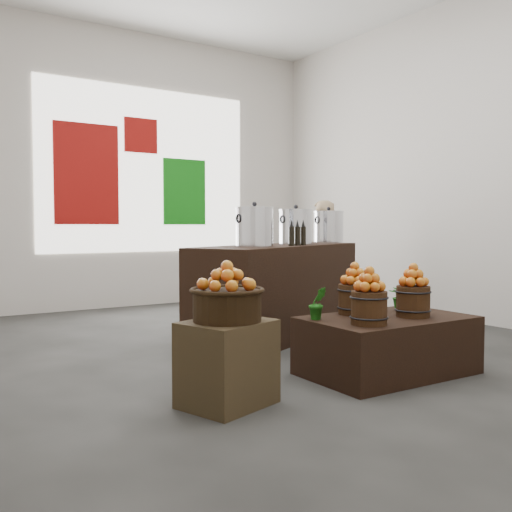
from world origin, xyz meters
TOP-DOWN VIEW (x-y plane):
  - ground at (0.00, 0.00)m, footprint 7.00×7.00m
  - back_wall at (0.00, 3.50)m, footprint 6.00×0.04m
  - back_opening at (0.30, 3.48)m, footprint 3.20×0.02m
  - deco_red_left at (-0.60, 3.47)m, footprint 0.90×0.04m
  - deco_green_right at (0.90, 3.47)m, footprint 0.70×0.04m
  - deco_red_upper at (0.20, 3.47)m, footprint 0.50×0.04m
  - crate at (-1.12, -1.30)m, footprint 0.67×0.60m
  - wicker_basket at (-1.12, -1.30)m, footprint 0.45×0.45m
  - apples_in_basket at (-1.12, -1.30)m, footprint 0.35×0.35m
  - display_table at (0.36, -1.30)m, footprint 1.33×0.83m
  - apple_bucket_front_left at (-0.02, -1.48)m, footprint 0.26×0.26m
  - apples_in_bucket_front_left at (-0.02, -1.48)m, footprint 0.20×0.20m
  - apple_bucket_front_right at (0.53, -1.41)m, footprint 0.26×0.26m
  - apples_in_bucket_front_right at (0.53, -1.41)m, footprint 0.20×0.20m
  - apple_bucket_rear at (0.23, -1.06)m, footprint 0.26×0.26m
  - apples_in_bucket_rear at (0.23, -1.06)m, footprint 0.20×0.20m
  - herb_garnish_right at (0.72, -1.10)m, footprint 0.27×0.25m
  - herb_garnish_left at (-0.20, -1.10)m, footprint 0.17×0.15m
  - counter at (0.53, 0.43)m, footprint 2.48×1.69m
  - stock_pot_left at (0.09, 0.23)m, footprint 0.37×0.37m
  - stock_pot_center at (0.87, 0.59)m, footprint 0.37×0.37m
  - stock_pot_right at (1.66, 0.96)m, footprint 0.37×0.37m
  - oil_cruets at (0.63, 0.22)m, footprint 0.26×0.17m
  - shopper at (1.91, 1.42)m, footprint 0.66×0.62m

SIDE VIEW (x-z plane):
  - ground at x=0.00m, z-range 0.00..0.00m
  - display_table at x=0.36m, z-range 0.00..0.46m
  - crate at x=-1.12m, z-range 0.00..0.56m
  - counter at x=0.53m, z-range 0.00..0.97m
  - apple_bucket_front_left at x=-0.02m, z-range 0.46..0.70m
  - apple_bucket_front_right at x=0.53m, z-range 0.46..0.70m
  - apple_bucket_rear at x=0.23m, z-range 0.46..0.70m
  - herb_garnish_right at x=0.72m, z-range 0.46..0.71m
  - herb_garnish_left at x=-0.20m, z-range 0.46..0.71m
  - wicker_basket at x=-1.12m, z-range 0.56..0.76m
  - shopper at x=1.91m, z-range 0.00..1.52m
  - apples_in_bucket_front_left at x=-0.02m, z-range 0.70..0.88m
  - apples_in_bucket_front_right at x=0.53m, z-range 0.70..0.88m
  - apples_in_bucket_rear at x=0.23m, z-range 0.70..0.88m
  - apples_in_basket at x=-1.12m, z-range 0.76..0.95m
  - oil_cruets at x=0.63m, z-range 0.97..1.25m
  - stock_pot_left at x=0.09m, z-range 0.97..1.34m
  - stock_pot_center at x=0.87m, z-range 0.97..1.34m
  - stock_pot_right at x=1.66m, z-range 0.97..1.34m
  - deco_green_right at x=0.90m, z-range 1.20..2.20m
  - deco_red_left at x=-0.60m, z-range 1.20..2.60m
  - back_wall at x=0.00m, z-range 0.00..4.00m
  - back_opening at x=0.30m, z-range 0.80..3.20m
  - deco_red_upper at x=0.20m, z-range 2.25..2.75m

